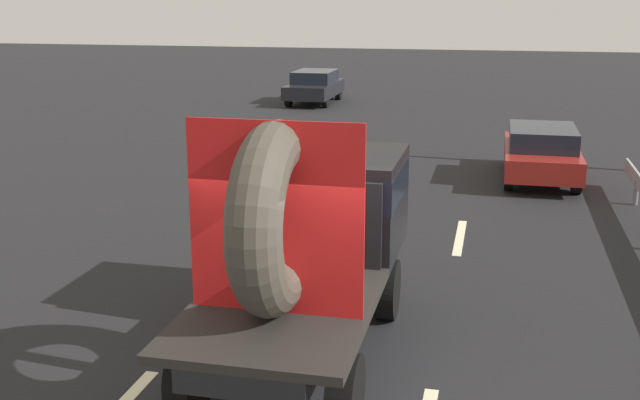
# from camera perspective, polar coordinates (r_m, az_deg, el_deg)

# --- Properties ---
(ground_plane) EXTENTS (120.00, 120.00, 0.00)m
(ground_plane) POSITION_cam_1_polar(r_m,az_deg,el_deg) (9.29, -0.67, -13.30)
(ground_plane) COLOR black
(flatbed_truck) EXTENTS (2.02, 4.86, 3.15)m
(flatbed_truck) POSITION_cam_1_polar(r_m,az_deg,el_deg) (9.79, -0.63, -1.88)
(flatbed_truck) COLOR black
(flatbed_truck) RESTS_ON ground_plane
(distant_sedan) EXTENTS (1.73, 4.04, 1.32)m
(distant_sedan) POSITION_cam_1_polar(r_m,az_deg,el_deg) (19.71, 15.95, 3.45)
(distant_sedan) COLOR black
(distant_sedan) RESTS_ON ground_plane
(lane_dash_left_far) EXTENTS (0.16, 2.77, 0.01)m
(lane_dash_left_far) POSITION_cam_1_polar(r_m,az_deg,el_deg) (15.69, -1.82, -1.43)
(lane_dash_left_far) COLOR beige
(lane_dash_left_far) RESTS_ON ground_plane
(lane_dash_right_far) EXTENTS (0.16, 2.23, 0.01)m
(lane_dash_right_far) POSITION_cam_1_polar(r_m,az_deg,el_deg) (14.77, 10.24, -2.70)
(lane_dash_right_far) COLOR beige
(lane_dash_right_far) RESTS_ON ground_plane
(oncoming_car) EXTENTS (1.78, 4.15, 1.35)m
(oncoming_car) POSITION_cam_1_polar(r_m,az_deg,el_deg) (33.13, -0.40, 8.40)
(oncoming_car) COLOR black
(oncoming_car) RESTS_ON ground_plane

